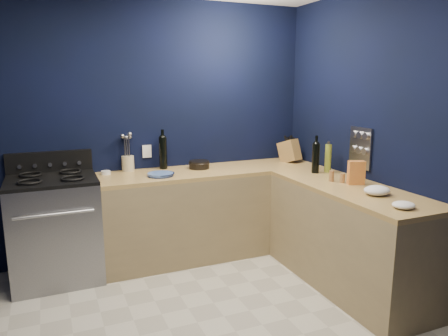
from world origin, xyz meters
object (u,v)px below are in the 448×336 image
utensil_crock (128,163)px  knife_block (289,151)px  crouton_bag (356,173)px  plate_stack (160,174)px  gas_range (56,231)px

utensil_crock → knife_block: size_ratio=0.65×
utensil_crock → crouton_bag: crouton_bag is taller
plate_stack → knife_block: 1.53m
gas_range → plate_stack: size_ratio=3.75×
plate_stack → utensil_crock: utensil_crock is taller
knife_block → gas_range: bearing=162.9°
utensil_crock → knife_block: knife_block is taller
utensil_crock → knife_block: 1.77m
knife_block → crouton_bag: (-0.03, -1.15, -0.01)m
crouton_bag → gas_range: bearing=176.7°
plate_stack → crouton_bag: 1.79m
knife_block → crouton_bag: size_ratio=1.13×
crouton_bag → plate_stack: bearing=166.9°
knife_block → crouton_bag: 1.15m
gas_range → utensil_crock: 0.93m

